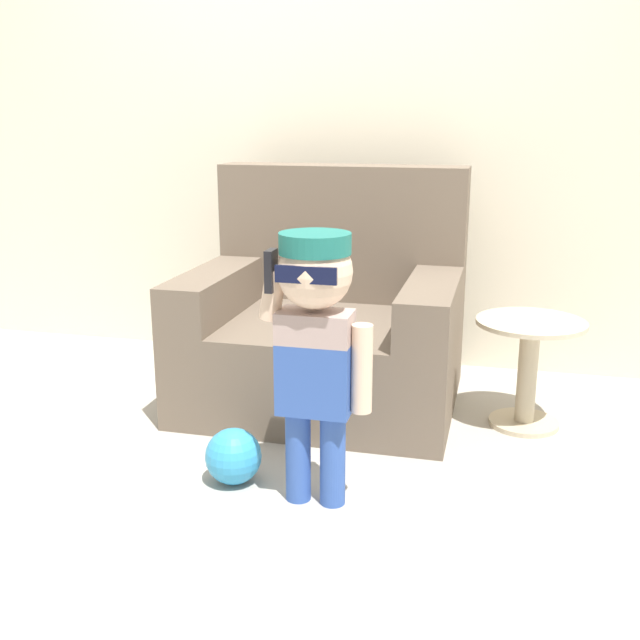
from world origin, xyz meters
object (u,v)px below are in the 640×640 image
person_child (316,328)px  armchair (328,322)px  side_table (528,362)px  toy_ball (233,456)px

person_child → armchair: bearing=101.3°
side_table → toy_ball: bearing=-142.2°
armchair → side_table: armchair is taller
armchair → toy_ball: armchair is taller
armchair → person_child: armchair is taller
person_child → side_table: size_ratio=2.00×
toy_ball → armchair: bearing=82.4°
person_child → toy_ball: size_ratio=4.56×
person_child → toy_ball: (-0.31, 0.06, -0.50)m
person_child → side_table: 1.11m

